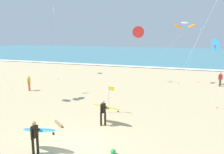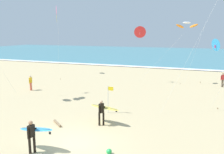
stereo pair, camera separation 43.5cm
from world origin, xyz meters
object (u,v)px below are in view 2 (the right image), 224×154
Objects in this scene: kite_diamond_rose_near at (56,12)px; bystander_yellow_top at (31,83)px; beach_ball at (109,151)px; surfer_lead at (103,109)px; kite_delta_scarlet_low at (140,32)px; surfer_trailing at (33,132)px; kite_delta_cobalt_outer at (217,45)px; bystander_red_top at (223,80)px; lifeguard_flag at (109,97)px; driftwood_log at (57,123)px; kite_arc_ivory_distant at (187,25)px.

kite_diamond_rose_near is 13.03m from bystander_yellow_top.
kite_diamond_rose_near is at bearing 129.06° from beach_ball.
kite_delta_scarlet_low is (-1.10, 13.88, 5.02)m from surfer_lead.
kite_delta_scarlet_low is 4.26× the size of bystander_yellow_top.
surfer_trailing is 0.36× the size of kite_delta_cobalt_outer.
bystander_red_top is at bearing 62.63° from surfer_trailing.
kite_delta_cobalt_outer is 2.64× the size of lifeguard_flag.
driftwood_log is at bearing 105.62° from surfer_trailing.
kite_arc_ivory_distant is 5.97× the size of driftwood_log.
kite_arc_ivory_distant is at bearing -169.29° from bystander_red_top.
bystander_yellow_top is (-10.80, 6.00, -0.23)m from surfer_lead.
bystander_yellow_top is at bearing 138.53° from driftwood_log.
kite_delta_scarlet_low is at bearing 93.05° from lifeguard_flag.
kite_delta_cobalt_outer is at bearing 0.53° from bystander_yellow_top.
surfer_trailing is 13.82m from bystander_yellow_top.
surfer_trailing is 24.83m from kite_diamond_rose_near.
driftwood_log is at bearing -143.18° from kite_delta_cobalt_outer.
bystander_red_top is (9.31, 1.02, -5.25)m from kite_delta_scarlet_low.
kite_delta_cobalt_outer is at bearing -71.11° from kite_arc_ivory_distant.
bystander_red_top is at bearing 10.71° from kite_arc_ivory_distant.
surfer_lead is at bearing -85.48° from kite_delta_scarlet_low.
surfer_trailing is 20.41m from kite_arc_ivory_distant.
bystander_yellow_top is at bearing 143.14° from beach_ball.
bystander_yellow_top is (-14.88, -8.13, -6.01)m from kite_arc_ivory_distant.
kite_delta_cobalt_outer reaches higher than driftwood_log.
kite_diamond_rose_near is at bearing 177.76° from bystander_red_top.
kite_delta_scarlet_low is at bearing 94.52° from surfer_lead.
kite_arc_ivory_distant reaches higher than driftwood_log.
kite_delta_scarlet_low reaches higher than surfer_lead.
kite_arc_ivory_distant is at bearing -5.25° from kite_diamond_rose_near.
kite_arc_ivory_distant is 3.42× the size of lifeguard_flag.
bystander_yellow_top is (-19.01, -8.91, 0.00)m from bystander_red_top.
kite_diamond_rose_near is (-13.80, 15.77, 7.85)m from surfer_lead.
bystander_yellow_top reaches higher than driftwood_log.
surfer_trailing is 1.26× the size of bystander_yellow_top.
kite_delta_scarlet_low is (12.70, -1.89, -2.83)m from kite_diamond_rose_near.
surfer_trailing reaches higher than beach_ball.
beach_ball reaches higher than driftwood_log.
surfer_lead is 12.35m from bystander_yellow_top.
surfer_lead is 4.90m from surfer_trailing.
surfer_trailing reaches higher than driftwood_log.
kite_arc_ivory_distant is at bearing 69.00° from lifeguard_flag.
kite_delta_cobalt_outer is 19.81× the size of beach_ball.
kite_arc_ivory_distant is 1.29× the size of kite_delta_cobalt_outer.
surfer_trailing is 0.95× the size of lifeguard_flag.
surfer_lead is 15.80m from kite_arc_ivory_distant.
driftwood_log is (-0.97, 3.48, -0.96)m from surfer_trailing.
kite_delta_scarlet_low is at bearing 39.10° from bystander_yellow_top.
surfer_trailing is 14.33m from kite_delta_cobalt_outer.
bystander_yellow_top is (-17.61, -0.16, -4.23)m from kite_delta_cobalt_outer.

